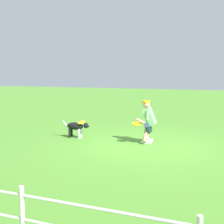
{
  "coord_description": "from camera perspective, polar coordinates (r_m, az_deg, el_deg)",
  "views": [
    {
      "loc": [
        -2.33,
        8.47,
        2.14
      ],
      "look_at": [
        1.18,
        -0.38,
        0.9
      ],
      "focal_mm": 49.37,
      "sensor_mm": 36.0,
      "label": 1
    }
  ],
  "objects": [
    {
      "name": "frisbee_held",
      "position": [
        9.18,
        4.57,
        -2.19
      ],
      "size": [
        0.32,
        0.31,
        0.11
      ],
      "primitive_type": "cylinder",
      "rotation": [
        -0.21,
        0.12,
        1.4
      ],
      "color": "yellow",
      "rests_on": "person"
    },
    {
      "name": "ground_plane",
      "position": [
        9.04,
        6.1,
        -6.31
      ],
      "size": [
        60.0,
        60.0,
        0.0
      ],
      "primitive_type": "plane",
      "color": "#508F2E"
    },
    {
      "name": "dog",
      "position": [
        10.12,
        -6.55,
        -2.75
      ],
      "size": [
        0.99,
        0.26,
        0.55
      ],
      "rotation": [
        0.0,
        0.0,
        3.16
      ],
      "color": "black",
      "rests_on": "ground_plane"
    },
    {
      "name": "fence",
      "position": [
        4.09,
        -16.29,
        -17.15
      ],
      "size": [
        12.58,
        0.06,
        0.77
      ],
      "color": "white",
      "rests_on": "ground_plane"
    },
    {
      "name": "frisbee_flying",
      "position": [
        10.02,
        -5.7,
        -1.93
      ],
      "size": [
        0.27,
        0.27,
        0.11
      ],
      "primitive_type": "cylinder",
      "rotation": [
        -0.11,
        -0.25,
        4.68
      ],
      "color": "yellow"
    },
    {
      "name": "person",
      "position": [
        9.33,
        6.73,
        -1.52
      ],
      "size": [
        0.57,
        0.65,
        1.29
      ],
      "rotation": [
        0.0,
        0.0,
        0.07
      ],
      "color": "silver",
      "rests_on": "ground_plane"
    }
  ]
}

